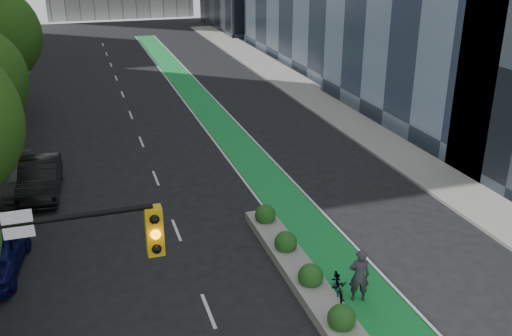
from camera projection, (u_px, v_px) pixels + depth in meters
sidewalk_right at (345, 116)px, 39.99m from camera, size 3.60×90.00×0.15m
bike_lane_paint at (206, 108)px, 41.95m from camera, size 2.20×70.00×0.01m
median_planter at (299, 268)px, 21.03m from camera, size 1.20×10.26×1.10m
bicycle at (339, 285)px, 19.75m from camera, size 1.23×2.00×0.99m
cyclist at (359, 275)px, 19.45m from camera, size 0.82×0.66×1.96m
parked_car_left_mid at (40, 178)px, 27.71m from camera, size 2.03×5.21×1.69m
parked_car_left_far at (19, 178)px, 28.00m from camera, size 2.55×5.11×1.43m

